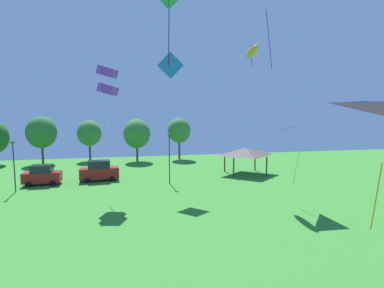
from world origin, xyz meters
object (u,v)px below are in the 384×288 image
at_px(parked_car_second_from_left, 99,171).
at_px(light_post_1, 14,163).
at_px(kite_flying_1, 309,136).
at_px(treeline_tree_2, 89,133).
at_px(kite_flying_0, 252,52).
at_px(treeline_tree_4, 179,131).
at_px(treeline_tree_3, 137,134).
at_px(kite_flying_3, 108,81).
at_px(parked_car_leftmost, 42,175).
at_px(treeline_tree_1, 41,132).
at_px(light_post_0, 169,156).
at_px(park_pavilion, 245,152).
at_px(kite_flying_4, 170,65).

bearing_deg(parked_car_second_from_left, light_post_1, -162.32).
bearing_deg(kite_flying_1, treeline_tree_2, 126.31).
distance_m(kite_flying_0, treeline_tree_4, 24.93).
xyz_separation_m(treeline_tree_2, treeline_tree_3, (8.02, -2.46, -0.03)).
bearing_deg(light_post_1, treeline_tree_4, 41.24).
bearing_deg(parked_car_second_from_left, treeline_tree_2, 95.30).
xyz_separation_m(kite_flying_1, light_post_1, (-27.48, 10.85, -3.36)).
distance_m(kite_flying_1, kite_flying_3, 19.98).
distance_m(kite_flying_3, light_post_1, 13.43).
xyz_separation_m(kite_flying_0, parked_car_leftmost, (-22.63, 7.41, -13.48)).
bearing_deg(kite_flying_1, parked_car_leftmost, 151.95).
distance_m(treeline_tree_1, treeline_tree_4, 22.62).
height_order(kite_flying_1, treeline_tree_3, treeline_tree_3).
xyz_separation_m(light_post_0, treeline_tree_2, (-11.47, 19.14, 1.39)).
xyz_separation_m(park_pavilion, light_post_0, (-10.84, -3.44, 0.26)).
bearing_deg(light_post_0, kite_flying_3, -155.12).
relative_size(parked_car_leftmost, treeline_tree_1, 0.54).
bearing_deg(kite_flying_4, light_post_1, 176.16).
distance_m(kite_flying_4, light_post_1, 19.65).
relative_size(kite_flying_3, parked_car_leftmost, 1.52).
xyz_separation_m(kite_flying_1, parked_car_second_from_left, (-19.22, 14.44, -5.24)).
distance_m(kite_flying_1, treeline_tree_1, 41.24).
distance_m(park_pavilion, treeline_tree_3, 19.55).
bearing_deg(treeline_tree_2, treeline_tree_1, -166.81).
distance_m(kite_flying_4, treeline_tree_4, 21.31).
bearing_deg(treeline_tree_1, light_post_0, -43.12).
distance_m(parked_car_second_from_left, treeline_tree_3, 14.80).
distance_m(kite_flying_4, treeline_tree_2, 25.26).
relative_size(kite_flying_0, kite_flying_1, 0.70).
distance_m(light_post_0, treeline_tree_2, 22.36).
relative_size(kite_flying_1, treeline_tree_2, 0.71).
distance_m(kite_flying_1, light_post_0, 16.00).
bearing_deg(treeline_tree_3, kite_flying_1, -62.86).
height_order(treeline_tree_2, treeline_tree_4, treeline_tree_4).
distance_m(park_pavilion, light_post_1, 27.70).
xyz_separation_m(kite_flying_4, treeline_tree_3, (-3.47, 18.24, -8.86)).
relative_size(parked_car_second_from_left, light_post_0, 0.82).
height_order(parked_car_leftmost, parked_car_second_from_left, parked_car_second_from_left).
height_order(kite_flying_1, kite_flying_4, kite_flying_4).
xyz_separation_m(kite_flying_1, treeline_tree_4, (-6.91, 28.88, -1.40)).
height_order(parked_car_leftmost, treeline_tree_2, treeline_tree_2).
height_order(treeline_tree_2, treeline_tree_3, treeline_tree_3).
distance_m(kite_flying_4, light_post_0, 10.34).
xyz_separation_m(parked_car_leftmost, parked_car_second_from_left, (6.33, 0.83, 0.08)).
height_order(kite_flying_3, kite_flying_4, kite_flying_4).
xyz_separation_m(parked_car_second_from_left, light_post_1, (-8.26, -3.59, 1.88)).
bearing_deg(kite_flying_3, kite_flying_1, -25.33).
xyz_separation_m(kite_flying_3, park_pavilion, (17.39, 6.48, -8.58)).
xyz_separation_m(kite_flying_3, parked_car_leftmost, (-8.11, 5.36, -10.50)).
height_order(kite_flying_3, parked_car_leftmost, kite_flying_3).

